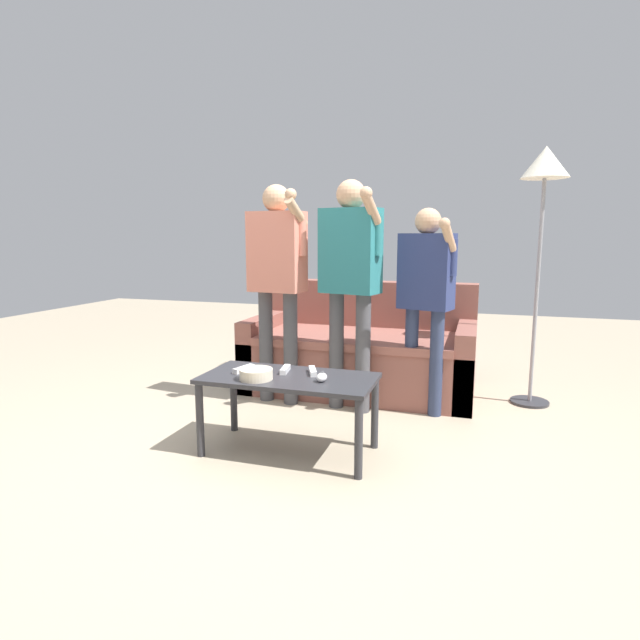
% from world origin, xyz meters
% --- Properties ---
extents(ground_plane, '(12.00, 12.00, 0.00)m').
position_xyz_m(ground_plane, '(0.00, 0.00, 0.00)').
color(ground_plane, tan).
extents(couch, '(1.80, 0.94, 0.86)m').
position_xyz_m(couch, '(0.16, 1.33, 0.29)').
color(couch, brown).
rests_on(couch, ground).
extents(coffee_table, '(0.99, 0.48, 0.46)m').
position_xyz_m(coffee_table, '(0.05, -0.06, 0.39)').
color(coffee_table, '#2D2D33').
rests_on(coffee_table, ground).
extents(snack_bowl, '(0.19, 0.19, 0.06)m').
position_xyz_m(snack_bowl, '(-0.10, -0.18, 0.49)').
color(snack_bowl, beige).
rests_on(snack_bowl, coffee_table).
extents(game_remote_nunchuk, '(0.06, 0.09, 0.05)m').
position_xyz_m(game_remote_nunchuk, '(0.27, -0.11, 0.48)').
color(game_remote_nunchuk, white).
rests_on(game_remote_nunchuk, coffee_table).
extents(floor_lamp, '(0.33, 0.33, 1.87)m').
position_xyz_m(floor_lamp, '(1.47, 1.31, 1.62)').
color(floor_lamp, '#2D2D33').
rests_on(floor_lamp, ground).
extents(player_left, '(0.47, 0.37, 1.62)m').
position_xyz_m(player_left, '(-0.36, 0.78, 1.02)').
color(player_left, '#47474C').
rests_on(player_left, ground).
extents(player_center, '(0.47, 0.42, 1.63)m').
position_xyz_m(player_center, '(0.20, 0.77, 1.03)').
color(player_center, '#47474C').
rests_on(player_center, ground).
extents(player_right, '(0.41, 0.39, 1.44)m').
position_xyz_m(player_right, '(0.72, 0.85, 0.90)').
color(player_right, '#2D3856').
rests_on(player_right, ground).
extents(game_remote_wand_near, '(0.06, 0.15, 0.03)m').
position_xyz_m(game_remote_wand_near, '(-0.00, 0.02, 0.47)').
color(game_remote_wand_near, white).
rests_on(game_remote_wand_near, coffee_table).
extents(game_remote_wand_far, '(0.09, 0.16, 0.03)m').
position_xyz_m(game_remote_wand_far, '(0.17, 0.03, 0.47)').
color(game_remote_wand_far, white).
rests_on(game_remote_wand_far, coffee_table).
extents(game_remote_wand_spare, '(0.08, 0.16, 0.03)m').
position_xyz_m(game_remote_wand_spare, '(-0.24, -0.05, 0.47)').
color(game_remote_wand_spare, white).
rests_on(game_remote_wand_spare, coffee_table).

